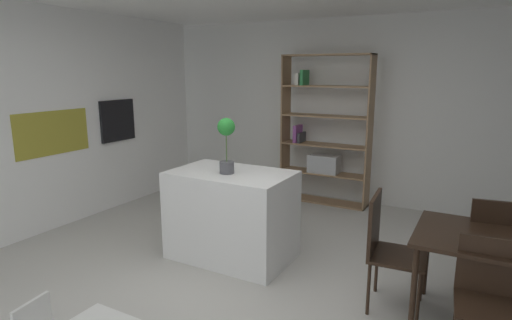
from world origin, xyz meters
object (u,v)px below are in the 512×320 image
(potted_plant_on_island, at_px, (226,140))
(dining_table, at_px, (497,249))
(open_bookshelf, at_px, (323,137))
(dining_chair_near, at_px, (494,293))
(kitchen_island, at_px, (232,215))
(dining_chair_far, at_px, (497,242))
(built_in_oven, at_px, (118,120))
(dining_chair_island_side, at_px, (386,242))

(potted_plant_on_island, height_order, dining_table, potted_plant_on_island)
(open_bookshelf, relative_size, dining_chair_near, 2.48)
(dining_table, bearing_deg, kitchen_island, 175.78)
(open_bookshelf, bearing_deg, dining_chair_far, -41.77)
(built_in_oven, relative_size, potted_plant_on_island, 1.06)
(kitchen_island, distance_m, dining_chair_far, 2.41)
(built_in_oven, distance_m, dining_table, 4.83)
(dining_chair_near, height_order, dining_chair_island_side, dining_chair_island_side)
(kitchen_island, height_order, potted_plant_on_island, potted_plant_on_island)
(kitchen_island, xyz_separation_m, potted_plant_on_island, (-0.01, -0.07, 0.80))
(potted_plant_on_island, relative_size, dining_chair_far, 0.60)
(potted_plant_on_island, distance_m, open_bookshelf, 2.35)
(kitchen_island, xyz_separation_m, dining_chair_near, (2.37, -0.61, 0.07))
(dining_chair_island_side, bearing_deg, built_in_oven, 72.97)
(open_bookshelf, xyz_separation_m, dining_table, (2.22, -2.43, -0.31))
(built_in_oven, bearing_deg, open_bookshelf, 31.78)
(kitchen_island, distance_m, dining_chair_island_side, 1.61)
(potted_plant_on_island, xyz_separation_m, dining_chair_island_side, (1.61, -0.11, -0.70))
(kitchen_island, bearing_deg, dining_table, -4.22)
(open_bookshelf, xyz_separation_m, dining_chair_far, (2.23, -1.99, -0.42))
(kitchen_island, bearing_deg, potted_plant_on_island, -95.56)
(dining_table, distance_m, dining_chair_island_side, 0.79)
(dining_table, bearing_deg, potted_plant_on_island, 177.46)
(dining_chair_near, bearing_deg, open_bookshelf, 122.76)
(potted_plant_on_island, relative_size, open_bookshelf, 0.26)
(open_bookshelf, bearing_deg, potted_plant_on_island, -94.07)
(dining_chair_near, bearing_deg, potted_plant_on_island, 162.21)
(open_bookshelf, height_order, dining_chair_far, open_bookshelf)
(kitchen_island, relative_size, dining_table, 1.10)
(potted_plant_on_island, bearing_deg, built_in_oven, 161.52)
(built_in_oven, relative_size, dining_chair_near, 0.68)
(potted_plant_on_island, height_order, dining_chair_near, potted_plant_on_island)
(kitchen_island, bearing_deg, dining_chair_near, -14.54)
(built_in_oven, height_order, open_bookshelf, open_bookshelf)
(kitchen_island, distance_m, dining_chair_near, 2.45)
(dining_chair_near, relative_size, dining_chair_island_side, 0.91)
(kitchen_island, xyz_separation_m, dining_chair_island_side, (1.60, -0.18, 0.10))
(open_bookshelf, bearing_deg, dining_table, -47.58)
(kitchen_island, distance_m, open_bookshelf, 2.32)
(built_in_oven, xyz_separation_m, open_bookshelf, (2.49, 1.55, -0.26))
(potted_plant_on_island, distance_m, dining_table, 2.46)
(open_bookshelf, relative_size, dining_table, 1.93)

